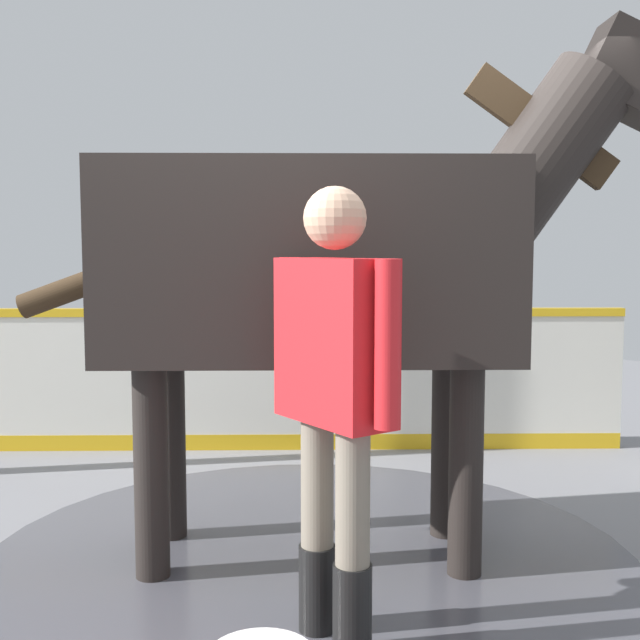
{
  "coord_description": "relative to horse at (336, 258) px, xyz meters",
  "views": [
    {
      "loc": [
        -2.27,
        -2.86,
        1.53
      ],
      "look_at": [
        -0.02,
        -0.39,
        1.22
      ],
      "focal_mm": 43.62,
      "sensor_mm": 36.0,
      "label": 1
    }
  ],
  "objects": [
    {
      "name": "ground_plane",
      "position": [
        -0.33,
        0.12,
        -1.49
      ],
      "size": [
        16.0,
        16.0,
        0.02
      ],
      "primitive_type": "cube",
      "color": "gray"
    },
    {
      "name": "horse",
      "position": [
        0.0,
        0.0,
        0.0
      ],
      "size": [
        2.64,
        2.36,
        2.62
      ],
      "rotation": [
        0.0,
        0.0,
        -0.72
      ],
      "color": "black",
      "rests_on": "ground"
    },
    {
      "name": "handler",
      "position": [
        -0.61,
        -0.63,
        -0.46
      ],
      "size": [
        0.28,
        0.7,
        1.76
      ],
      "rotation": [
        0.0,
        0.0,
        3.02
      ],
      "color": "black",
      "rests_on": "ground"
    },
    {
      "name": "wet_patch",
      "position": [
        -0.1,
        0.09,
        -1.48
      ],
      "size": [
        3.25,
        3.25,
        0.0
      ],
      "primitive_type": "cylinder",
      "color": "#4C4C54",
      "rests_on": "ground"
    },
    {
      "name": "barrier_wall",
      "position": [
        1.26,
        1.63,
        -0.98
      ],
      "size": [
        3.65,
        3.23,
        1.08
      ],
      "color": "silver",
      "rests_on": "ground"
    }
  ]
}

